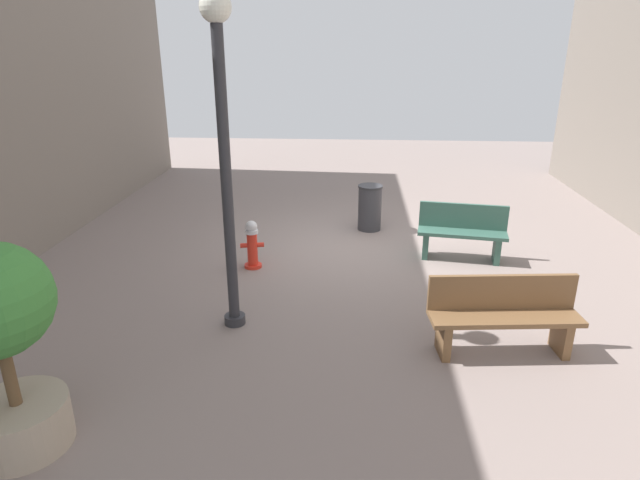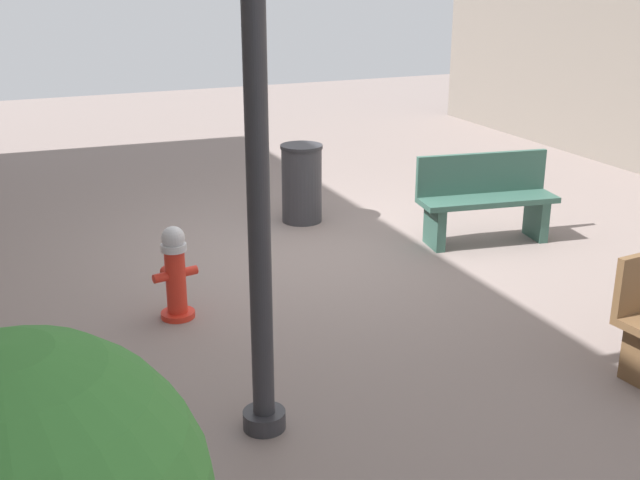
{
  "view_description": "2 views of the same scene",
  "coord_description": "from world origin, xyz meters",
  "px_view_note": "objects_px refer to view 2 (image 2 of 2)",
  "views": [
    {
      "loc": [
        0.03,
        9.26,
        3.54
      ],
      "look_at": [
        0.52,
        1.8,
        0.78
      ],
      "focal_mm": 29.92,
      "sensor_mm": 36.0,
      "label": 1
    },
    {
      "loc": [
        3.02,
        7.27,
        2.86
      ],
      "look_at": [
        0.91,
        2.33,
        0.99
      ],
      "focal_mm": 44.5,
      "sensor_mm": 36.0,
      "label": 2
    }
  ],
  "objects_px": {
    "bench_near": "(485,198)",
    "street_lamp": "(254,28)",
    "fire_hydrant": "(175,273)",
    "trash_bin": "(302,183)"
  },
  "relations": [
    {
      "from": "fire_hydrant",
      "to": "bench_near",
      "type": "relative_size",
      "value": 0.53
    },
    {
      "from": "bench_near",
      "to": "street_lamp",
      "type": "relative_size",
      "value": 0.38
    },
    {
      "from": "street_lamp",
      "to": "fire_hydrant",
      "type": "bearing_deg",
      "value": -86.67
    },
    {
      "from": "street_lamp",
      "to": "trash_bin",
      "type": "relative_size",
      "value": 4.49
    },
    {
      "from": "fire_hydrant",
      "to": "trash_bin",
      "type": "xyz_separation_m",
      "value": [
        -1.99,
        -2.08,
        0.05
      ]
    },
    {
      "from": "bench_near",
      "to": "fire_hydrant",
      "type": "bearing_deg",
      "value": 10.44
    },
    {
      "from": "bench_near",
      "to": "street_lamp",
      "type": "xyz_separation_m",
      "value": [
        3.44,
        2.58,
        2.04
      ]
    },
    {
      "from": "fire_hydrant",
      "to": "street_lamp",
      "type": "distance_m",
      "value": 2.87
    },
    {
      "from": "bench_near",
      "to": "street_lamp",
      "type": "bearing_deg",
      "value": 36.85
    },
    {
      "from": "fire_hydrant",
      "to": "trash_bin",
      "type": "height_order",
      "value": "trash_bin"
    }
  ]
}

